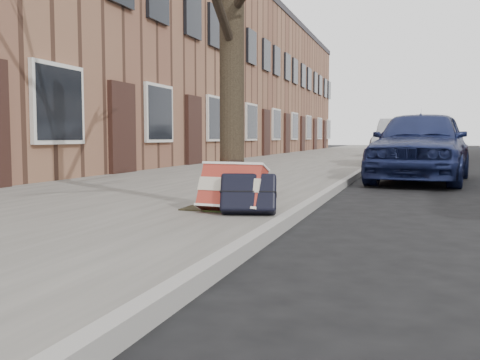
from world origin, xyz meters
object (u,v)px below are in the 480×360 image
(car_near_front, at_px, (421,145))
(car_near_mid, at_px, (406,143))
(suitcase_navy, at_px, (249,193))
(suitcase_red, at_px, (232,188))

(car_near_front, bearing_deg, car_near_mid, 101.20)
(suitcase_navy, xyz_separation_m, car_near_front, (1.71, 6.42, 0.40))
(suitcase_navy, bearing_deg, car_near_mid, 69.86)
(car_near_front, relative_size, car_near_mid, 0.99)
(suitcase_red, distance_m, car_near_mid, 11.25)
(suitcase_red, bearing_deg, car_near_mid, 88.86)
(suitcase_navy, relative_size, car_near_front, 0.13)
(car_near_front, height_order, car_near_mid, car_near_front)
(suitcase_navy, height_order, car_near_front, car_near_front)
(suitcase_red, distance_m, suitcase_navy, 0.22)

